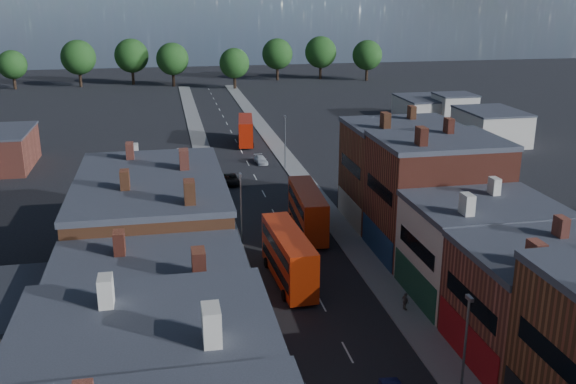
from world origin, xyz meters
name	(u,v)px	position (x,y,z in m)	size (l,w,h in m)	color
pavement_west	(214,192)	(-6.50, 50.00, 0.06)	(3.00, 200.00, 0.12)	gray
pavement_east	(308,186)	(6.50, 50.00, 0.06)	(3.00, 200.00, 0.12)	gray
terrace_west	(152,363)	(-14.00, 0.00, 5.81)	(12.00, 80.00, 11.62)	maroon
lamp_post_1	(465,346)	(5.20, 0.00, 4.70)	(0.25, 0.70, 8.12)	slate
lamp_post_2	(241,205)	(-5.20, 30.00, 4.70)	(0.25, 0.70, 8.12)	slate
lamp_post_3	(285,138)	(5.20, 60.00, 4.70)	(0.25, 0.70, 8.12)	slate
bus_0	(288,256)	(-1.99, 20.84, 2.65)	(3.34, 11.50, 4.91)	#AE2809
bus_1	(307,210)	(2.54, 32.94, 2.69)	(3.37, 11.67, 4.99)	#BC2C0A
bus_2	(246,130)	(1.50, 77.54, 2.45)	(3.67, 10.73, 4.54)	#AC1A07
car_2	(231,180)	(-3.80, 53.31, 0.66)	(2.19, 4.76, 1.32)	black
car_3	(261,160)	(2.01, 63.60, 0.58)	(1.62, 3.98, 1.16)	white
ped_1	(229,284)	(-7.66, 19.31, 1.02)	(0.88, 0.48, 1.80)	#441B1C
ped_3	(405,301)	(6.60, 13.39, 0.90)	(0.91, 0.41, 1.55)	#625B54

